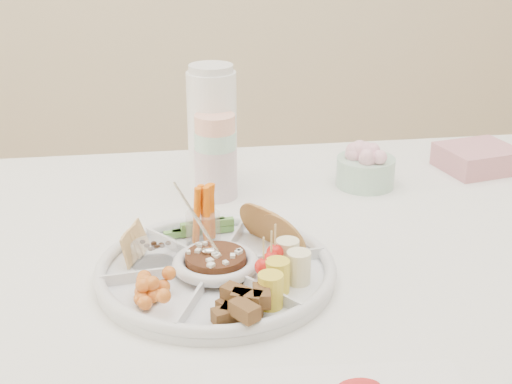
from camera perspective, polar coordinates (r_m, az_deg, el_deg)
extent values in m
cylinder|color=silver|center=(1.15, -3.23, -6.01)|extent=(0.42, 0.42, 0.04)
cylinder|color=brown|center=(1.15, -3.24, -5.68)|extent=(0.11, 0.11, 0.04)
cylinder|color=silver|center=(1.43, -3.28, 4.10)|extent=(0.09, 0.09, 0.24)
cylinder|color=white|center=(1.49, -3.52, 5.30)|extent=(0.13, 0.13, 0.27)
cylinder|color=#A7E2B6|center=(1.53, 8.78, 2.15)|extent=(0.14, 0.14, 0.09)
cube|color=#CD848E|center=(1.69, 17.30, 2.60)|extent=(0.18, 0.17, 0.05)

